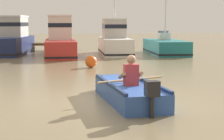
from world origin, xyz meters
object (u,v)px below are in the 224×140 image
object	(u,v)px
moored_boat_red	(60,41)
moored_boat_white	(114,41)
rowboat_with_person	(128,91)
moored_boat_teal	(165,47)
moored_boat_navy	(13,40)
mooring_buoy	(91,62)

from	to	relation	value
moored_boat_red	moored_boat_white	xyz separation A→B (m)	(3.32, 0.82, -0.05)
rowboat_with_person	moored_boat_white	distance (m)	14.01
moored_boat_teal	rowboat_with_person	bearing A→B (deg)	-106.44
moored_boat_teal	moored_boat_red	bearing A→B (deg)	-173.07
moored_boat_navy	mooring_buoy	xyz separation A→B (m)	(4.69, -7.62, -0.63)
moored_boat_red	mooring_buoy	world-z (taller)	moored_boat_red
moored_boat_navy	moored_boat_teal	distance (m)	9.61
moored_boat_navy	moored_boat_white	bearing A→B (deg)	-7.18
rowboat_with_person	moored_boat_white	world-z (taller)	moored_boat_white
moored_boat_navy	moored_boat_red	world-z (taller)	moored_boat_red
moored_boat_navy	moored_boat_red	distance (m)	3.42
rowboat_with_person	mooring_buoy	distance (m)	7.18
moored_boat_navy	mooring_buoy	size ratio (longest dim) A/B	10.67
moored_boat_white	moored_boat_teal	size ratio (longest dim) A/B	0.97
moored_boat_navy	moored_boat_red	size ratio (longest dim) A/B	0.97
moored_boat_white	rowboat_with_person	bearing A→B (deg)	-93.61
rowboat_with_person	moored_boat_navy	world-z (taller)	moored_boat_navy
moored_boat_navy	moored_boat_teal	xyz separation A→B (m)	(9.56, -0.82, -0.47)
moored_boat_white	moored_boat_teal	bearing A→B (deg)	-0.46
rowboat_with_person	moored_boat_teal	bearing A→B (deg)	73.56
moored_boat_red	moored_boat_navy	bearing A→B (deg)	151.72
moored_boat_navy	rowboat_with_person	bearing A→B (deg)	-69.76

